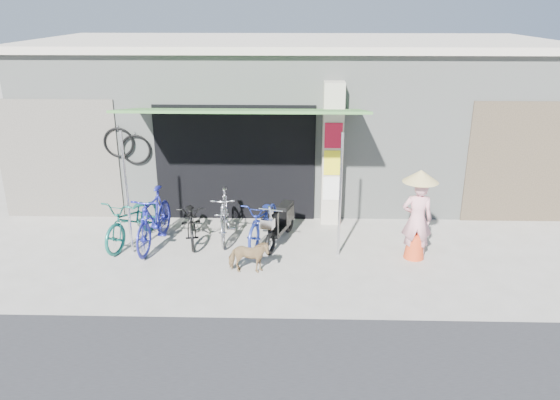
{
  "coord_description": "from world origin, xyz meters",
  "views": [
    {
      "loc": [
        0.06,
        -8.59,
        4.47
      ],
      "look_at": [
        -0.2,
        1.0,
        1.0
      ],
      "focal_mm": 35.0,
      "sensor_mm": 36.0,
      "label": 1
    }
  ],
  "objects_px": {
    "bike_teal": "(133,219)",
    "bike_black": "(192,220)",
    "bike_silver": "(224,215)",
    "moped": "(281,223)",
    "bike_navy": "(264,220)",
    "nun": "(417,215)",
    "bike_blue": "(154,219)",
    "street_dog": "(249,257)"
  },
  "relations": [
    {
      "from": "bike_blue",
      "to": "bike_black",
      "type": "bearing_deg",
      "value": 28.76
    },
    {
      "from": "bike_blue",
      "to": "bike_silver",
      "type": "xyz_separation_m",
      "value": [
        1.31,
        0.41,
        -0.07
      ]
    },
    {
      "from": "street_dog",
      "to": "nun",
      "type": "xyz_separation_m",
      "value": [
        3.02,
        0.69,
        0.54
      ]
    },
    {
      "from": "bike_teal",
      "to": "bike_black",
      "type": "relative_size",
      "value": 1.16
    },
    {
      "from": "bike_black",
      "to": "bike_silver",
      "type": "height_order",
      "value": "bike_silver"
    },
    {
      "from": "moped",
      "to": "bike_black",
      "type": "bearing_deg",
      "value": -164.34
    },
    {
      "from": "bike_blue",
      "to": "moped",
      "type": "xyz_separation_m",
      "value": [
        2.44,
        0.23,
        -0.15
      ]
    },
    {
      "from": "bike_navy",
      "to": "street_dog",
      "type": "height_order",
      "value": "bike_navy"
    },
    {
      "from": "bike_blue",
      "to": "moped",
      "type": "height_order",
      "value": "bike_blue"
    },
    {
      "from": "bike_blue",
      "to": "street_dog",
      "type": "relative_size",
      "value": 2.57
    },
    {
      "from": "bike_teal",
      "to": "bike_black",
      "type": "bearing_deg",
      "value": 23.6
    },
    {
      "from": "bike_teal",
      "to": "bike_blue",
      "type": "xyz_separation_m",
      "value": [
        0.45,
        -0.13,
        0.07
      ]
    },
    {
      "from": "bike_navy",
      "to": "nun",
      "type": "distance_m",
      "value": 2.94
    },
    {
      "from": "bike_black",
      "to": "bike_silver",
      "type": "bearing_deg",
      "value": -0.6
    },
    {
      "from": "street_dog",
      "to": "moped",
      "type": "bearing_deg",
      "value": -22.31
    },
    {
      "from": "bike_teal",
      "to": "nun",
      "type": "relative_size",
      "value": 1.09
    },
    {
      "from": "bike_silver",
      "to": "moped",
      "type": "bearing_deg",
      "value": -12.69
    },
    {
      "from": "bike_silver",
      "to": "street_dog",
      "type": "height_order",
      "value": "bike_silver"
    },
    {
      "from": "street_dog",
      "to": "bike_blue",
      "type": "bearing_deg",
      "value": 59.55
    },
    {
      "from": "bike_silver",
      "to": "moped",
      "type": "relative_size",
      "value": 1.05
    },
    {
      "from": "bike_teal",
      "to": "bike_silver",
      "type": "relative_size",
      "value": 1.13
    },
    {
      "from": "bike_teal",
      "to": "street_dog",
      "type": "height_order",
      "value": "bike_teal"
    },
    {
      "from": "bike_navy",
      "to": "nun",
      "type": "bearing_deg",
      "value": 1.18
    },
    {
      "from": "bike_blue",
      "to": "bike_black",
      "type": "distance_m",
      "value": 0.74
    },
    {
      "from": "bike_navy",
      "to": "nun",
      "type": "height_order",
      "value": "nun"
    },
    {
      "from": "bike_navy",
      "to": "moped",
      "type": "xyz_separation_m",
      "value": [
        0.34,
        -0.05,
        -0.03
      ]
    },
    {
      "from": "bike_blue",
      "to": "bike_black",
      "type": "height_order",
      "value": "bike_blue"
    },
    {
      "from": "bike_navy",
      "to": "bike_black",
      "type": "bearing_deg",
      "value": -165.7
    },
    {
      "from": "bike_teal",
      "to": "bike_black",
      "type": "distance_m",
      "value": 1.13
    },
    {
      "from": "bike_blue",
      "to": "moped",
      "type": "distance_m",
      "value": 2.46
    },
    {
      "from": "bike_navy",
      "to": "street_dog",
      "type": "xyz_separation_m",
      "value": [
        -0.19,
        -1.37,
        -0.14
      ]
    },
    {
      "from": "moped",
      "to": "bike_navy",
      "type": "bearing_deg",
      "value": -170.09
    },
    {
      "from": "bike_teal",
      "to": "bike_blue",
      "type": "bearing_deg",
      "value": -0.6
    },
    {
      "from": "bike_teal",
      "to": "bike_silver",
      "type": "distance_m",
      "value": 1.78
    },
    {
      "from": "bike_silver",
      "to": "bike_navy",
      "type": "height_order",
      "value": "bike_silver"
    },
    {
      "from": "bike_blue",
      "to": "bike_silver",
      "type": "relative_size",
      "value": 1.13
    },
    {
      "from": "bike_teal",
      "to": "street_dog",
      "type": "distance_m",
      "value": 2.67
    },
    {
      "from": "bike_teal",
      "to": "street_dog",
      "type": "bearing_deg",
      "value": -11.5
    },
    {
      "from": "bike_blue",
      "to": "bike_silver",
      "type": "height_order",
      "value": "bike_blue"
    },
    {
      "from": "bike_silver",
      "to": "bike_black",
      "type": "bearing_deg",
      "value": -172.23
    },
    {
      "from": "street_dog",
      "to": "moped",
      "type": "distance_m",
      "value": 1.43
    },
    {
      "from": "bike_teal",
      "to": "moped",
      "type": "xyz_separation_m",
      "value": [
        2.89,
        0.09,
        -0.07
      ]
    }
  ]
}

